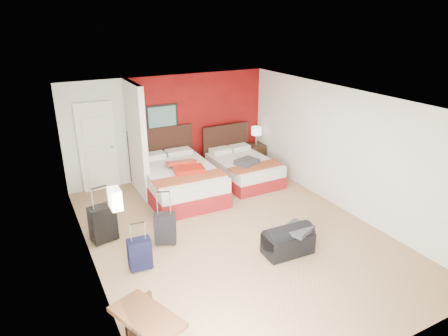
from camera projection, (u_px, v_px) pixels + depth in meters
ground at (234, 234)px, 7.39m from camera, size 6.50×6.50×0.00m
room_walls at (134, 159)px, 7.50m from camera, size 5.02×6.52×2.50m
red_accent_panel at (198, 124)px, 9.92m from camera, size 3.50×0.04×2.50m
partition_wall at (137, 140)px, 8.65m from camera, size 0.12×1.20×2.50m
entry_door at (97, 147)px, 8.90m from camera, size 0.82×0.06×2.05m
bed_left at (180, 182)px, 8.84m from camera, size 1.58×2.22×0.65m
bed_right at (244, 170)px, 9.64m from camera, size 1.30×1.82×0.54m
red_suitcase_open at (185, 166)px, 8.66m from camera, size 0.78×0.97×0.11m
jacket_bundle at (247, 162)px, 9.23m from camera, size 0.59×0.52×0.12m
nightstand at (256, 155)px, 10.64m from camera, size 0.43×0.43×0.58m
table_lamp at (256, 136)px, 10.44m from camera, size 0.28×0.28×0.48m
suitcase_black at (103, 225)px, 7.04m from camera, size 0.49×0.36×0.66m
suitcase_charcoal at (165, 230)px, 6.98m from camera, size 0.43×0.36×0.55m
suitcase_navy at (140, 255)px, 6.29m from camera, size 0.38×0.25×0.50m
duffel_bag at (288, 242)px, 6.73m from camera, size 0.85×0.48×0.42m
jacket_draped at (298, 229)px, 6.66m from camera, size 0.61×0.57×0.07m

